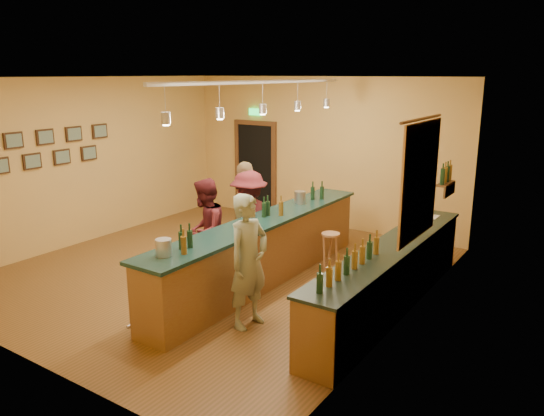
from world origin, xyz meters
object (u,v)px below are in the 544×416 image
Objects in this scene: back_counter at (390,277)px; bar_stool at (330,241)px; customer_b at (246,213)px; customer_c at (249,221)px; customer_a at (205,231)px; bartender at (249,261)px; tasting_bar at (263,246)px.

back_counter is 7.07× the size of bar_stool.
customer_b is at bearing 171.83° from back_counter.
customer_c is 2.64× the size of bar_stool.
customer_a is at bearing -15.64° from customer_c.
tasting_bar is at bearing 34.95° from bartender.
tasting_bar is 2.85× the size of bartender.
customer_c is at bearing 145.39° from tasting_bar.
back_counter is at bearing -34.69° from bartender.
tasting_bar is at bearing -119.03° from bar_stool.
customer_b is at bearing -135.22° from customer_c.
bartender is 1.05× the size of customer_c.
tasting_bar is 1.01m from customer_b.
customer_b is (-0.76, 0.59, 0.30)m from tasting_bar.
bartender is 2.40m from customer_b.
back_counter is at bearing 82.34° from customer_a.
customer_a reaches higher than bar_stool.
tasting_bar is (-2.05, -0.18, 0.12)m from back_counter.
bar_stool is (1.17, 0.73, -0.35)m from customer_c.
customer_a is 0.93× the size of customer_b.
customer_b is at bearing 44.73° from bartender.
customer_c is (-1.24, 1.70, -0.04)m from bartender.
bartender reaches higher than customer_a.
back_counter is 2.70× the size of customer_a.
customer_b is 2.82× the size of bar_stool.
bartender is 1.06× the size of customer_a.
back_counter is 0.89× the size of tasting_bar.
customer_a is (-1.46, 0.83, -0.05)m from bartender.
customer_c reaches higher than customer_a.
customer_a reaches higher than back_counter.
customer_b is (-1.45, 1.91, 0.01)m from bartender.
customer_c is (-0.55, 0.38, 0.24)m from tasting_bar.
customer_c is at bearing 144.85° from customer_a.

